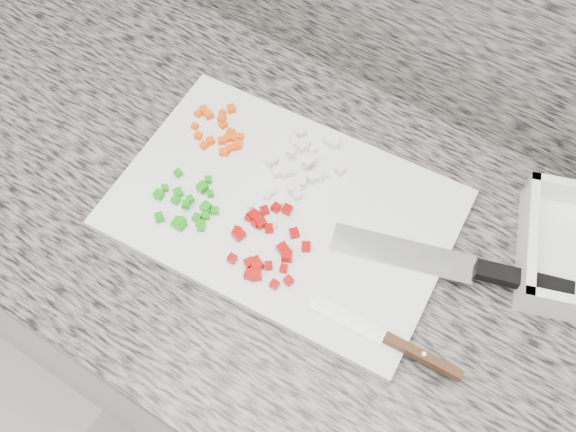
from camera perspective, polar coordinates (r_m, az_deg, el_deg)
name	(u,v)px	position (r m, az deg, el deg)	size (l,w,h in m)	color
cabinet	(316,349)	(1.34, 2.46, -11.75)	(3.92, 0.62, 0.86)	white
countertop	(327,250)	(0.93, 3.50, -2.99)	(3.96, 0.64, 0.04)	slate
cutting_board	(284,209)	(0.93, -0.38, 0.61)	(0.48, 0.32, 0.02)	white
carrot_pile	(220,131)	(1.00, -6.03, 7.51)	(0.10, 0.09, 0.02)	#FF5005
onion_pile	(303,163)	(0.95, 1.35, 4.75)	(0.11, 0.13, 0.02)	white
green_pepper_pile	(188,206)	(0.93, -8.92, 0.92)	(0.10, 0.10, 0.02)	#14950D
red_pepper_pile	(264,245)	(0.88, -2.12, -2.62)	(0.11, 0.13, 0.01)	#A60402
garlic_pile	(266,211)	(0.91, -1.95, 0.45)	(0.06, 0.07, 0.01)	#F7E6BF
chef_knife	(481,271)	(0.90, 16.80, -4.67)	(0.32, 0.13, 0.02)	#B8BBBF
paring_knife	(403,347)	(0.84, 10.19, -11.37)	(0.21, 0.03, 0.02)	#B8BBBF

